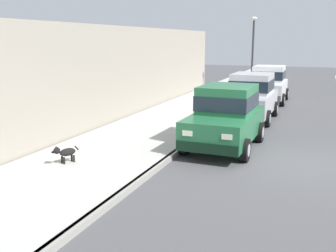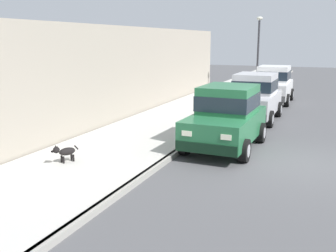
{
  "view_description": "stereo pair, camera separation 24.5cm",
  "coord_description": "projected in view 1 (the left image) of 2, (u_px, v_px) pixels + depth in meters",
  "views": [
    {
      "loc": [
        0.55,
        -10.79,
        3.24
      ],
      "look_at": [
        -3.42,
        -0.6,
        0.85
      ],
      "focal_mm": 42.53,
      "sensor_mm": 36.0,
      "label": 1
    },
    {
      "loc": [
        0.78,
        -10.7,
        3.24
      ],
      "look_at": [
        -3.42,
        -0.6,
        0.85
      ],
      "focal_mm": 42.53,
      "sensor_mm": 36.0,
      "label": 2
    }
  ],
  "objects": [
    {
      "name": "ground_plane",
      "position": [
        294.0,
        162.0,
        10.71
      ],
      "size": [
        80.0,
        80.0,
        0.0
      ],
      "primitive_type": "plane",
      "color": "#4C4C4F"
    },
    {
      "name": "curb",
      "position": [
        182.0,
        148.0,
        11.83
      ],
      "size": [
        0.16,
        64.0,
        0.14
      ],
      "primitive_type": "cube",
      "color": "gray",
      "rests_on": "ground"
    },
    {
      "name": "sidewalk",
      "position": [
        128.0,
        143.0,
        12.47
      ],
      "size": [
        3.6,
        64.0,
        0.14
      ],
      "primitive_type": "cube",
      "color": "#B7B5AD",
      "rests_on": "ground"
    },
    {
      "name": "car_green_hatchback",
      "position": [
        226.0,
        116.0,
        12.02
      ],
      "size": [
        2.01,
        3.83,
        1.88
      ],
      "color": "#23663D",
      "rests_on": "ground"
    },
    {
      "name": "car_silver_hatchback",
      "position": [
        251.0,
        96.0,
        16.29
      ],
      "size": [
        1.98,
        3.81,
        1.88
      ],
      "color": "#BCBCC1",
      "rests_on": "ground"
    },
    {
      "name": "car_white_hatchback",
      "position": [
        268.0,
        83.0,
        20.9
      ],
      "size": [
        1.99,
        3.82,
        1.88
      ],
      "color": "white",
      "rests_on": "ground"
    },
    {
      "name": "dog_black",
      "position": [
        65.0,
        152.0,
        10.12
      ],
      "size": [
        0.43,
        0.69,
        0.49
      ],
      "color": "black",
      "rests_on": "sidewalk"
    },
    {
      "name": "street_lamp",
      "position": [
        253.0,
        45.0,
        23.92
      ],
      "size": [
        0.36,
        0.36,
        4.42
      ],
      "color": "#2D2D33",
      "rests_on": "sidewalk"
    },
    {
      "name": "building_facade",
      "position": [
        135.0,
        71.0,
        17.29
      ],
      "size": [
        0.5,
        20.0,
        3.75
      ],
      "primitive_type": "cube",
      "color": "#9E9384",
      "rests_on": "ground"
    }
  ]
}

